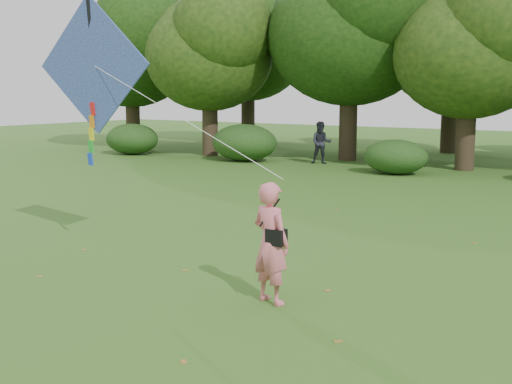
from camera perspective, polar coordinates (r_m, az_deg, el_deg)
The scene contains 7 objects.
ground at distance 10.26m, azimuth -1.94°, elevation -10.22°, with size 100.00×100.00×0.00m, color #265114.
man_kite_flyer at distance 10.22m, azimuth 1.33°, elevation -4.55°, with size 0.72×0.47×1.96m, color #E56B7A.
bystander_left at distance 30.16m, azimuth 5.81°, elevation 4.38°, with size 0.96×0.75×1.98m, color #22232E.
crossbody_bag at distance 10.11m, azimuth 1.80°, elevation -3.95°, with size 0.43×0.20×0.74m.
flying_kite at distance 13.52m, azimuth -14.23°, elevation 10.71°, with size 6.30×0.95×3.42m.
shrub_band at distance 26.40m, azimuth 19.36°, elevation 2.98°, with size 39.15×3.22×1.88m.
fallen_leaves at distance 11.18m, azimuth 3.15°, elevation -8.57°, with size 10.86×12.37×0.01m.
Camera 1 is at (5.61, -7.90, 3.36)m, focal length 45.00 mm.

